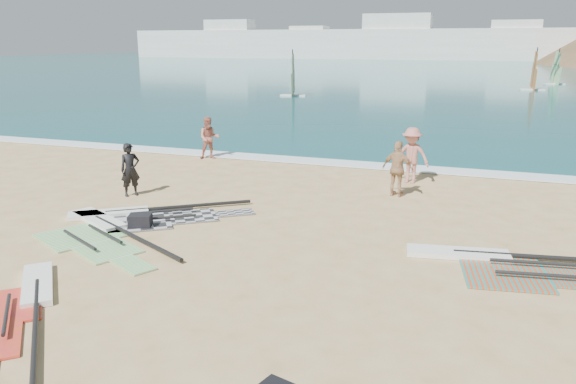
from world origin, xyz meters
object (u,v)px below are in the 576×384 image
(gear_bag_near, at_px, (140,221))
(beachgoer_mid, at_px, (411,155))
(beachgoer_left, at_px, (209,138))
(person_wetsuit, at_px, (130,170))
(rig_grey, at_px, (146,215))
(rig_green, at_px, (100,233))
(rig_orange, at_px, (511,265))
(rig_red, at_px, (12,309))
(beachgoer_back, at_px, (398,169))

(gear_bag_near, xyz_separation_m, beachgoer_mid, (6.05, 7.41, 0.78))
(beachgoer_left, bearing_deg, person_wetsuit, -114.84)
(beachgoer_mid, bearing_deg, beachgoer_left, 179.39)
(rig_grey, xyz_separation_m, person_wetsuit, (-1.73, 1.81, 0.80))
(rig_green, distance_m, gear_bag_near, 1.06)
(beachgoer_left, bearing_deg, rig_orange, -63.67)
(rig_green, xyz_separation_m, gear_bag_near, (0.67, 0.81, 0.13))
(rig_green, xyz_separation_m, beachgoer_mid, (6.72, 8.23, 0.92))
(rig_red, height_order, gear_bag_near, gear_bag_near)
(beachgoer_left, bearing_deg, gear_bag_near, -102.42)
(rig_grey, bearing_deg, person_wetsuit, 97.87)
(rig_orange, height_order, beachgoer_back, beachgoer_back)
(person_wetsuit, relative_size, beachgoer_back, 0.95)
(beachgoer_left, distance_m, beachgoer_back, 8.98)
(beachgoer_mid, xyz_separation_m, beachgoer_back, (-0.16, -1.97, -0.08))
(rig_green, xyz_separation_m, beachgoer_left, (-1.79, 9.56, 0.83))
(rig_orange, bearing_deg, person_wetsuit, 159.50)
(gear_bag_near, bearing_deg, beachgoer_mid, 50.81)
(beachgoer_left, xyz_separation_m, beachgoer_back, (8.35, -3.30, 0.01))
(rig_grey, relative_size, gear_bag_near, 8.59)
(person_wetsuit, bearing_deg, rig_grey, -97.31)
(rig_orange, height_order, rig_red, rig_orange)
(rig_orange, bearing_deg, beachgoer_left, 135.14)
(rig_green, distance_m, rig_orange, 9.92)
(person_wetsuit, height_order, beachgoer_mid, beachgoer_mid)
(person_wetsuit, bearing_deg, gear_bag_near, -102.60)
(rig_orange, relative_size, gear_bag_near, 9.56)
(rig_grey, distance_m, person_wetsuit, 2.62)
(gear_bag_near, height_order, beachgoer_back, beachgoer_back)
(gear_bag_near, distance_m, beachgoer_mid, 9.60)
(rig_orange, bearing_deg, rig_red, -157.85)
(rig_grey, relative_size, beachgoer_mid, 2.56)
(rig_green, bearing_deg, gear_bag_near, 77.92)
(beachgoer_left, relative_size, beachgoer_mid, 0.91)
(rig_red, relative_size, beachgoer_back, 2.49)
(rig_red, height_order, person_wetsuit, person_wetsuit)
(gear_bag_near, relative_size, beachgoer_left, 0.33)
(rig_green, bearing_deg, beachgoer_mid, 78.18)
(rig_green, distance_m, beachgoer_left, 9.76)
(rig_grey, height_order, beachgoer_left, beachgoer_left)
(gear_bag_near, xyz_separation_m, beachgoer_left, (-2.46, 8.75, 0.70))
(person_wetsuit, distance_m, beachgoer_left, 6.09)
(rig_green, relative_size, beachgoer_back, 2.72)
(rig_orange, xyz_separation_m, beachgoer_mid, (-3.13, 6.98, 0.92))
(rig_green, relative_size, beachgoer_left, 2.75)
(rig_red, distance_m, beachgoer_left, 13.96)
(gear_bag_near, height_order, person_wetsuit, person_wetsuit)
(beachgoer_back, bearing_deg, gear_bag_near, 58.66)
(rig_red, xyz_separation_m, beachgoer_mid, (5.53, 12.28, 0.92))
(rig_grey, xyz_separation_m, beachgoer_back, (6.27, 4.58, 0.84))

